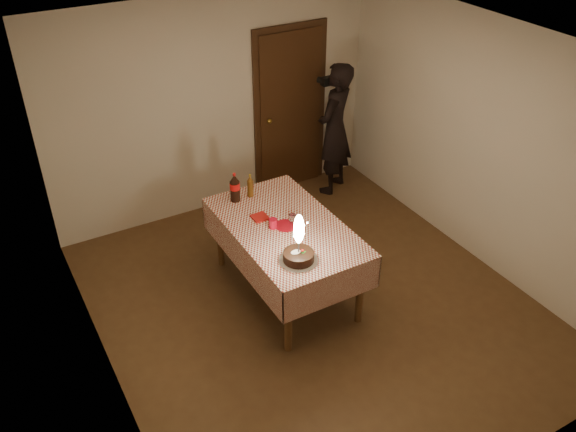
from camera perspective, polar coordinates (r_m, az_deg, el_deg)
The scene contains 11 objects.
ground at distance 6.20m, azimuth 2.39°, elevation -8.28°, with size 4.00×4.50×0.01m, color brown.
room_shell at distance 5.33m, azimuth 2.68°, elevation 5.77°, with size 4.04×4.54×2.62m.
dining_table at distance 5.94m, azimuth -0.24°, elevation -1.75°, with size 1.02×1.72×0.81m.
birthday_cake at distance 5.35m, azimuth 1.00°, elevation -3.18°, with size 0.35×0.35×0.48m.
red_plate at distance 5.87m, azimuth -0.22°, elevation -0.89°, with size 0.22×0.22×0.01m, color #A70B19.
red_cup at distance 5.82m, azimuth -1.41°, elevation -0.70°, with size 0.08×0.08×0.10m, color red.
clear_cup at distance 5.89m, azimuth 0.41°, elevation -0.25°, with size 0.07×0.07×0.09m, color silver.
napkin_stack at distance 5.98m, azimuth -2.65°, elevation -0.12°, with size 0.15×0.15×0.02m, color #B11814.
cola_bottle at distance 6.21m, azimuth -5.00°, elevation 2.67°, with size 0.10×0.10×0.32m.
amber_bottle_left at distance 6.29m, azimuth -3.55°, elevation 2.81°, with size 0.06×0.06×0.26m.
photographer at distance 7.70m, azimuth 4.38°, elevation 8.12°, with size 0.74×0.68×1.70m.
Camera 1 is at (-2.52, -3.91, 4.11)m, focal length 38.00 mm.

